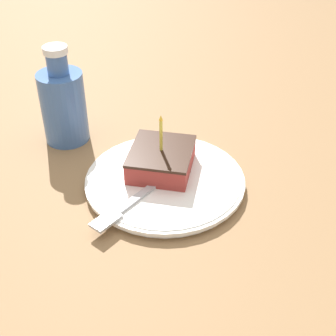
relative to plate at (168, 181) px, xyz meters
The scene contains 5 objects.
ground_plane 0.03m from the plate, 21.09° to the left, with size 2.40×2.40×0.04m.
plate is the anchor object (origin of this frame).
cake_slice 0.04m from the plate, 36.04° to the left, with size 0.11×0.10×0.10m.
fork 0.09m from the plate, 150.13° to the left, with size 0.15×0.09×0.00m.
bottle 0.24m from the plate, 63.71° to the left, with size 0.08×0.08×0.18m.
Camera 1 is at (-0.60, -0.12, 0.47)m, focal length 50.00 mm.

